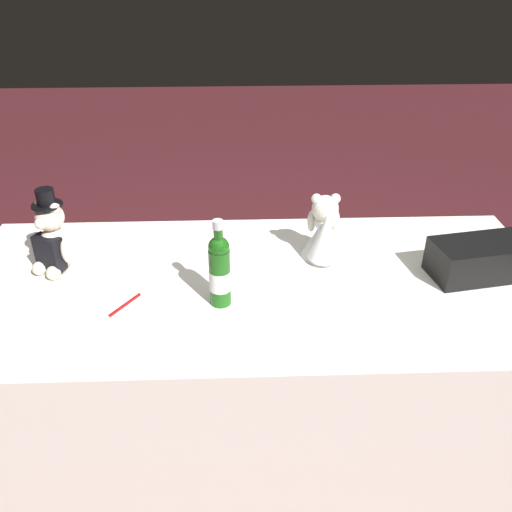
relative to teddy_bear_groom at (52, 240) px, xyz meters
The scene contains 7 objects.
ground_plane 1.13m from the teddy_bear_groom, behind, with size 12.00×12.00×0.00m, color #47191E.
reception_table 0.86m from the teddy_bear_groom, behind, with size 2.03×0.93×0.77m, color white.
teddy_bear_groom is the anchor object (origin of this frame).
teddy_bear_bride 0.94m from the teddy_bear_groom, behind, with size 0.16×0.20×0.25m.
champagne_bottle 0.61m from the teddy_bear_groom, 158.95° to the left, with size 0.07×0.07×0.29m.
signing_pen 0.37m from the teddy_bear_groom, 138.71° to the left, with size 0.09×0.13×0.01m.
gift_case_black 1.46m from the teddy_bear_groom, behind, with size 0.36×0.22×0.13m.
Camera 1 is at (0.06, 1.55, 1.79)m, focal length 38.37 mm.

